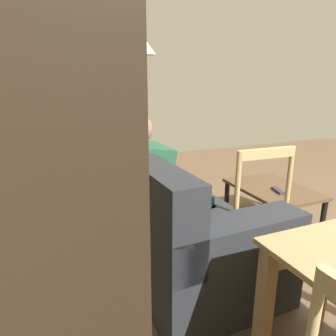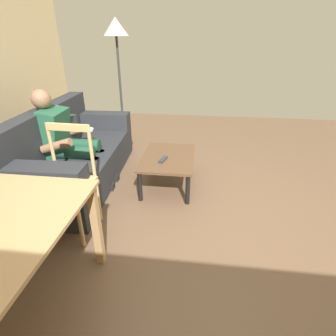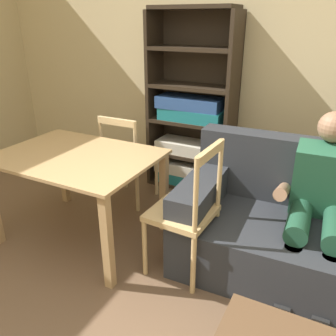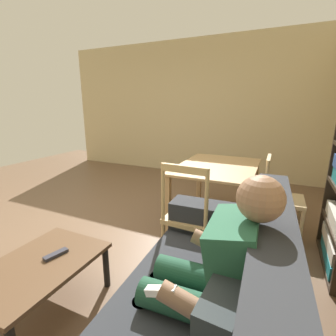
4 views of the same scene
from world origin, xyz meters
The scene contains 7 objects.
ground_plane centered at (0.00, 0.00, 0.00)m, with size 8.28×8.28×0.00m, color brown.
couch centered at (0.88, 1.62, 0.33)m, with size 2.07×0.97×0.91m.
person_lounging centered at (0.79, 1.63, 0.59)m, with size 0.60×0.86×1.15m.
coffee_table centered at (0.90, 0.44, 0.33)m, with size 0.85×0.60×0.38m.
tv_remote centered at (0.78, 0.48, 0.39)m, with size 0.05×0.17×0.02m, color #2D2D38.
dining_chair_facing_couch centered at (-0.03, 1.23, 0.48)m, with size 0.44×0.44×0.99m.
floor_lamp centered at (2.18, 1.35, 1.60)m, with size 0.36×0.36×1.90m.
Camera 2 is at (-1.93, 0.09, 1.66)m, focal length 28.23 mm.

